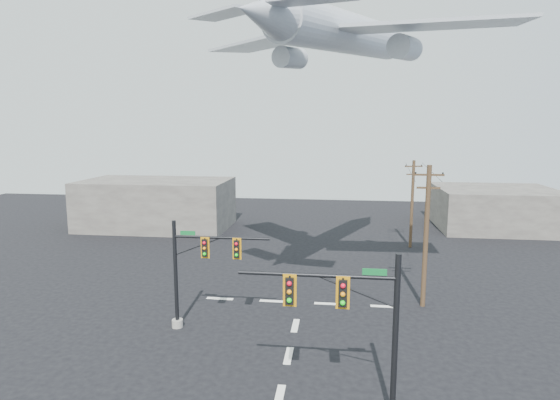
# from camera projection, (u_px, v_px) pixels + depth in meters

# --- Properties ---
(ground) EXTENTS (120.00, 120.00, 0.00)m
(ground) POSITION_uv_depth(u_px,v_px,m) (279.00, 397.00, 22.15)
(ground) COLOR black
(ground) RESTS_ON ground
(lane_markings) EXTENTS (14.00, 21.20, 0.01)m
(lane_markings) POSITION_uv_depth(u_px,v_px,m) (291.00, 345.00, 27.38)
(lane_markings) COLOR white
(lane_markings) RESTS_ON ground
(signal_mast_near) EXTENTS (7.14, 0.82, 7.46)m
(signal_mast_near) POSITION_uv_depth(u_px,v_px,m) (361.00, 331.00, 19.99)
(signal_mast_near) COLOR gray
(signal_mast_near) RESTS_ON ground
(signal_mast_far) EXTENTS (6.31, 0.76, 6.93)m
(signal_mast_far) POSITION_uv_depth(u_px,v_px,m) (195.00, 272.00, 29.01)
(signal_mast_far) COLOR gray
(signal_mast_far) RESTS_ON ground
(utility_pole_a) EXTENTS (2.01, 0.34, 10.05)m
(utility_pole_a) POSITION_uv_depth(u_px,v_px,m) (426.00, 234.00, 32.43)
(utility_pole_a) COLOR #4C3720
(utility_pole_a) RESTS_ON ground
(utility_pole_b) EXTENTS (1.84, 0.52, 9.17)m
(utility_pole_b) POSITION_uv_depth(u_px,v_px,m) (412.00, 202.00, 48.58)
(utility_pole_b) COLOR #4C3720
(utility_pole_b) RESTS_ON ground
(power_lines) EXTENTS (3.26, 16.60, 0.03)m
(power_lines) POSITION_uv_depth(u_px,v_px,m) (420.00, 170.00, 39.89)
(power_lines) COLOR black
(airliner) EXTENTS (22.30, 24.42, 6.83)m
(airliner) POSITION_uv_depth(u_px,v_px,m) (346.00, 34.00, 33.03)
(airliner) COLOR #B6BCC3
(building_left) EXTENTS (18.00, 10.00, 6.00)m
(building_left) POSITION_uv_depth(u_px,v_px,m) (157.00, 204.00, 58.46)
(building_left) COLOR slate
(building_left) RESTS_ON ground
(building_right) EXTENTS (14.00, 12.00, 5.00)m
(building_right) POSITION_uv_depth(u_px,v_px,m) (495.00, 208.00, 58.19)
(building_right) COLOR slate
(building_right) RESTS_ON ground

